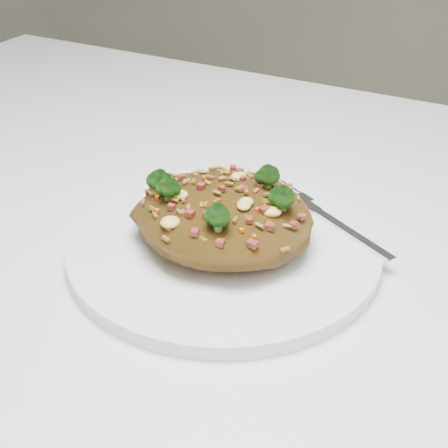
{
  "coord_description": "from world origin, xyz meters",
  "views": [
    {
      "loc": [
        0.27,
        -0.46,
        1.07
      ],
      "look_at": [
        0.05,
        -0.05,
        0.78
      ],
      "focal_mm": 50.0,
      "sensor_mm": 36.0,
      "label": 1
    }
  ],
  "objects": [
    {
      "name": "fried_rice",
      "position": [
        0.05,
        -0.05,
        0.79
      ],
      "size": [
        0.16,
        0.14,
        0.07
      ],
      "color": "brown",
      "rests_on": "plate"
    },
    {
      "name": "dining_table",
      "position": [
        0.0,
        0.0,
        0.66
      ],
      "size": [
        1.2,
        0.8,
        0.75
      ],
      "color": "white",
      "rests_on": "ground"
    },
    {
      "name": "fork",
      "position": [
        0.13,
        0.02,
        0.77
      ],
      "size": [
        0.15,
        0.09,
        0.0
      ],
      "rotation": [
        0.0,
        0.0,
        -0.5
      ],
      "color": "silver",
      "rests_on": "plate"
    },
    {
      "name": "plate",
      "position": [
        0.05,
        -0.05,
        0.76
      ],
      "size": [
        0.28,
        0.28,
        0.01
      ],
      "primitive_type": "cylinder",
      "color": "white",
      "rests_on": "dining_table"
    }
  ]
}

